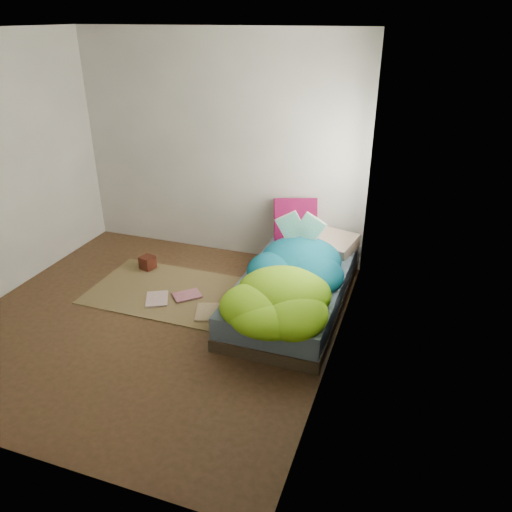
# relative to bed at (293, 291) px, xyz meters

# --- Properties ---
(ground) EXTENTS (3.50, 3.50, 0.00)m
(ground) POSITION_rel_bed_xyz_m (-1.22, -0.72, -0.17)
(ground) COLOR #3C2B17
(ground) RESTS_ON ground
(room_walls) EXTENTS (3.54, 3.54, 2.62)m
(room_walls) POSITION_rel_bed_xyz_m (-1.21, -0.71, 1.46)
(room_walls) COLOR #B6B3AD
(room_walls) RESTS_ON ground
(bed) EXTENTS (1.00, 2.00, 0.34)m
(bed) POSITION_rel_bed_xyz_m (0.00, 0.00, 0.00)
(bed) COLOR #372C1E
(bed) RESTS_ON ground
(duvet) EXTENTS (0.96, 1.84, 0.34)m
(duvet) POSITION_rel_bed_xyz_m (0.00, -0.22, 0.34)
(duvet) COLOR #064D69
(duvet) RESTS_ON bed
(rug) EXTENTS (1.60, 1.10, 0.01)m
(rug) POSITION_rel_bed_xyz_m (-1.37, -0.17, -0.16)
(rug) COLOR brown
(rug) RESTS_ON ground
(pillow_floral) EXTENTS (0.73, 0.56, 0.15)m
(pillow_floral) POSITION_rel_bed_xyz_m (0.16, 0.78, 0.24)
(pillow_floral) COLOR white
(pillow_floral) RESTS_ON bed
(pillow_magenta) EXTENTS (0.51, 0.31, 0.49)m
(pillow_magenta) POSITION_rel_bed_xyz_m (-0.24, 0.90, 0.41)
(pillow_magenta) COLOR #490425
(pillow_magenta) RESTS_ON bed
(open_book) EXTENTS (0.43, 0.12, 0.26)m
(open_book) POSITION_rel_bed_xyz_m (-0.05, 0.40, 0.64)
(open_book) COLOR green
(open_book) RESTS_ON duvet
(wooden_box) EXTENTS (0.18, 0.18, 0.15)m
(wooden_box) POSITION_rel_bed_xyz_m (-1.82, 0.23, -0.08)
(wooden_box) COLOR #350F0C
(wooden_box) RESTS_ON rug
(floor_book_a) EXTENTS (0.34, 0.37, 0.02)m
(floor_book_a) POSITION_rel_bed_xyz_m (-1.46, -0.43, -0.14)
(floor_book_a) COLOR beige
(floor_book_a) RESTS_ON rug
(floor_book_b) EXTENTS (0.35, 0.35, 0.03)m
(floor_book_b) POSITION_rel_bed_xyz_m (-1.17, -0.14, -0.14)
(floor_book_b) COLOR #C26F7C
(floor_book_b) RESTS_ON rug
(floor_book_c) EXTENTS (0.34, 0.39, 0.03)m
(floor_book_c) POSITION_rel_bed_xyz_m (-0.87, -0.48, -0.14)
(floor_book_c) COLOR tan
(floor_book_c) RESTS_ON rug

